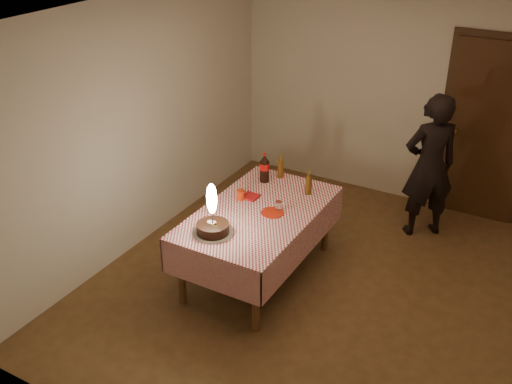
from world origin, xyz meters
The scene contains 12 objects.
ground centered at (0.00, 0.00, 0.00)m, with size 4.00×4.50×0.01m, color brown.
room_shell centered at (0.03, 0.08, 1.65)m, with size 4.04×4.54×2.62m.
dining_table centered at (-0.58, -0.08, 0.63)m, with size 1.02×1.72×0.72m.
birthday_cake centered at (-0.74, -0.62, 0.84)m, with size 0.37×0.37×0.49m.
red_plate centered at (-0.45, -0.05, 0.73)m, with size 0.22×0.22×0.01m, color red.
red_cup centered at (-0.85, 0.04, 0.77)m, with size 0.08×0.08×0.10m, color red.
clear_cup centered at (-0.42, 0.03, 0.77)m, with size 0.07×0.07×0.09m, color white.
napkin_stack centered at (-0.78, 0.12, 0.73)m, with size 0.15×0.15×0.02m, color #A11215.
cola_bottle centered at (-0.84, 0.50, 0.88)m, with size 0.10×0.10×0.32m.
amber_bottle_left centered at (-0.74, 0.66, 0.84)m, with size 0.06×0.06×0.26m.
amber_bottle_right centered at (-0.32, 0.47, 0.84)m, with size 0.06×0.06×0.26m.
photographer centered at (0.60, 1.53, 0.81)m, with size 0.70×0.67×1.61m.
Camera 1 is at (1.83, -4.38, 3.51)m, focal length 42.00 mm.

